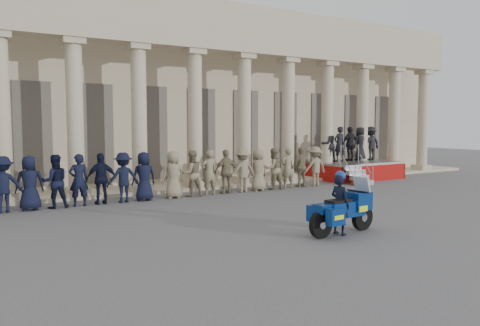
# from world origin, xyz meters

# --- Properties ---
(ground) EXTENTS (90.00, 90.00, 0.00)m
(ground) POSITION_xyz_m (0.00, 0.00, 0.00)
(ground) COLOR #4E4E51
(ground) RESTS_ON ground
(building) EXTENTS (40.00, 12.50, 9.00)m
(building) POSITION_xyz_m (-0.00, 14.74, 4.52)
(building) COLOR tan
(building) RESTS_ON ground
(officer_rank) EXTENTS (19.49, 0.72, 1.90)m
(officer_rank) POSITION_xyz_m (-2.41, 6.21, 0.95)
(officer_rank) COLOR black
(officer_rank) RESTS_ON ground
(reviewing_stand) EXTENTS (4.65, 4.36, 2.85)m
(reviewing_stand) POSITION_xyz_m (10.80, 7.75, 1.57)
(reviewing_stand) COLOR gray
(reviewing_stand) RESTS_ON ground
(motorcycle) EXTENTS (2.36, 0.98, 1.51)m
(motorcycle) POSITION_xyz_m (0.96, -1.92, 0.65)
(motorcycle) COLOR black
(motorcycle) RESTS_ON ground
(rider) EXTENTS (0.44, 0.63, 1.72)m
(rider) POSITION_xyz_m (0.83, -1.93, 0.86)
(rider) COLOR black
(rider) RESTS_ON ground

